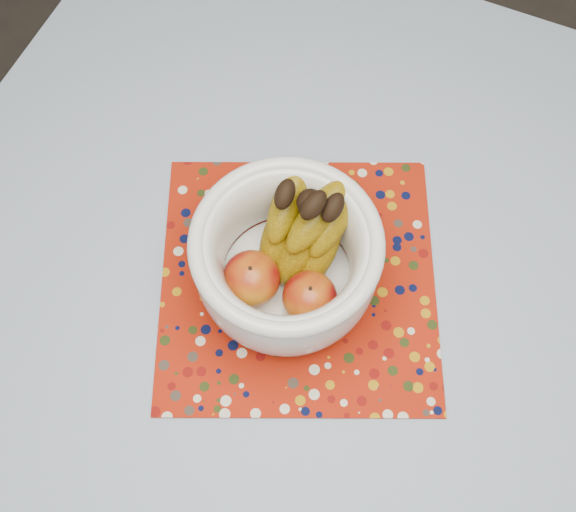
{
  "coord_description": "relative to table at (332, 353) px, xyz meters",
  "views": [
    {
      "loc": [
        0.05,
        -0.27,
        1.65
      ],
      "look_at": [
        -0.09,
        0.05,
        0.85
      ],
      "focal_mm": 42.0,
      "sensor_mm": 36.0,
      "label": 1
    }
  ],
  "objects": [
    {
      "name": "tablecloth",
      "position": [
        0.0,
        0.0,
        0.08
      ],
      "size": [
        1.32,
        1.32,
        0.01
      ],
      "primitive_type": "cube",
      "color": "slate",
      "rests_on": "table"
    },
    {
      "name": "fruit_bowl",
      "position": [
        -0.09,
        0.05,
        0.18
      ],
      "size": [
        0.24,
        0.25,
        0.19
      ],
      "color": "silver",
      "rests_on": "placemat"
    },
    {
      "name": "placemat",
      "position": [
        -0.08,
        0.05,
        0.09
      ],
      "size": [
        0.51,
        0.51,
        0.0
      ],
      "primitive_type": "cube",
      "rotation": [
        0.0,
        0.0,
        0.41
      ],
      "color": "#9A1908",
      "rests_on": "tablecloth"
    },
    {
      "name": "table",
      "position": [
        0.0,
        0.0,
        0.0
      ],
      "size": [
        1.2,
        1.2,
        0.75
      ],
      "color": "brown",
      "rests_on": "ground"
    }
  ]
}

